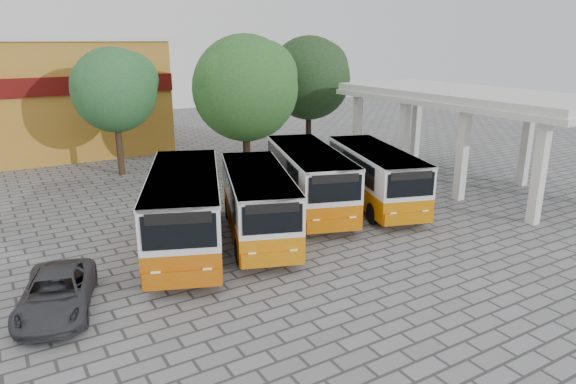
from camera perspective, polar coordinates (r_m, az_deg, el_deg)
ground at (r=22.13m, az=8.45°, el=-5.16°), size 90.00×90.00×0.00m
terminal_shelter at (r=31.05m, az=19.40°, el=9.73°), size 6.80×15.80×5.40m
shophouse_block at (r=41.97m, az=-28.24°, el=9.24°), size 20.40×10.40×8.30m
bus_far_left at (r=20.69m, az=-11.39°, el=-1.52°), size 5.70×9.32×3.14m
bus_centre_left at (r=21.64m, az=-3.37°, el=-0.84°), size 5.00×8.48×2.86m
bus_centre_right at (r=24.99m, az=2.33°, el=1.81°), size 5.09×8.97×3.04m
bus_far_right at (r=26.12m, az=9.62°, el=2.04°), size 4.82×8.54×2.89m
tree_left at (r=33.04m, az=-18.68°, el=10.98°), size 5.31×5.05×7.75m
tree_middle at (r=32.08m, az=-4.67°, el=11.80°), size 6.80×6.48×8.50m
tree_right at (r=38.25m, az=2.43°, el=12.83°), size 6.30×6.00×8.43m
parked_car at (r=17.65m, az=-24.34°, el=-10.23°), size 3.18×4.80×1.22m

